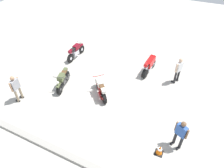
{
  "coord_description": "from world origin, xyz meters",
  "views": [
    {
      "loc": [
        -3.72,
        7.86,
        8.03
      ],
      "look_at": [
        -0.02,
        0.1,
        0.75
      ],
      "focal_mm": 31.46,
      "sensor_mm": 36.0,
      "label": 1
    }
  ],
  "objects_px": {
    "traffic_cone": "(160,150)",
    "motorcycle_maroon_cruiser": "(76,51)",
    "person_in_white_shirt": "(179,69)",
    "motorcycle_cream_vintage": "(101,88)",
    "motorcycle_red_sportbike": "(149,65)",
    "person_in_blue_shirt": "(180,133)",
    "person_in_gray_shirt": "(16,87)",
    "motorcycle_olive_vintage": "(63,80)"
  },
  "relations": [
    {
      "from": "motorcycle_red_sportbike",
      "to": "person_in_blue_shirt",
      "type": "relative_size",
      "value": 1.19
    },
    {
      "from": "motorcycle_red_sportbike",
      "to": "motorcycle_cream_vintage",
      "type": "height_order",
      "value": "motorcycle_red_sportbike"
    },
    {
      "from": "motorcycle_red_sportbike",
      "to": "motorcycle_cream_vintage",
      "type": "relative_size",
      "value": 1.29
    },
    {
      "from": "person_in_gray_shirt",
      "to": "traffic_cone",
      "type": "bearing_deg",
      "value": 175.21
    },
    {
      "from": "motorcycle_maroon_cruiser",
      "to": "motorcycle_cream_vintage",
      "type": "relative_size",
      "value": 1.38
    },
    {
      "from": "person_in_blue_shirt",
      "to": "motorcycle_olive_vintage",
      "type": "bearing_deg",
      "value": -73.22
    },
    {
      "from": "traffic_cone",
      "to": "motorcycle_red_sportbike",
      "type": "bearing_deg",
      "value": -68.24
    },
    {
      "from": "motorcycle_olive_vintage",
      "to": "motorcycle_red_sportbike",
      "type": "bearing_deg",
      "value": 113.37
    },
    {
      "from": "person_in_white_shirt",
      "to": "motorcycle_cream_vintage",
      "type": "bearing_deg",
      "value": 63.42
    },
    {
      "from": "motorcycle_cream_vintage",
      "to": "person_in_gray_shirt",
      "type": "height_order",
      "value": "person_in_gray_shirt"
    },
    {
      "from": "motorcycle_red_sportbike",
      "to": "person_in_white_shirt",
      "type": "height_order",
      "value": "person_in_white_shirt"
    },
    {
      "from": "motorcycle_red_sportbike",
      "to": "person_in_gray_shirt",
      "type": "xyz_separation_m",
      "value": [
        5.87,
        5.74,
        0.37
      ]
    },
    {
      "from": "motorcycle_olive_vintage",
      "to": "person_in_white_shirt",
      "type": "height_order",
      "value": "person_in_white_shirt"
    },
    {
      "from": "motorcycle_maroon_cruiser",
      "to": "person_in_gray_shirt",
      "type": "relative_size",
      "value": 1.24
    },
    {
      "from": "motorcycle_cream_vintage",
      "to": "traffic_cone",
      "type": "distance_m",
      "value": 4.71
    },
    {
      "from": "traffic_cone",
      "to": "motorcycle_maroon_cruiser",
      "type": "bearing_deg",
      "value": -33.35
    },
    {
      "from": "motorcycle_cream_vintage",
      "to": "person_in_white_shirt",
      "type": "xyz_separation_m",
      "value": [
        -3.74,
        -3.12,
        0.53
      ]
    },
    {
      "from": "person_in_gray_shirt",
      "to": "traffic_cone",
      "type": "relative_size",
      "value": 3.19
    },
    {
      "from": "motorcycle_red_sportbike",
      "to": "traffic_cone",
      "type": "distance_m",
      "value": 6.08
    },
    {
      "from": "motorcycle_red_sportbike",
      "to": "traffic_cone",
      "type": "relative_size",
      "value": 3.7
    },
    {
      "from": "motorcycle_maroon_cruiser",
      "to": "person_in_gray_shirt",
      "type": "distance_m",
      "value": 5.23
    },
    {
      "from": "motorcycle_maroon_cruiser",
      "to": "motorcycle_olive_vintage",
      "type": "xyz_separation_m",
      "value": [
        -1.14,
        3.11,
        -0.03
      ]
    },
    {
      "from": "motorcycle_olive_vintage",
      "to": "person_in_white_shirt",
      "type": "xyz_separation_m",
      "value": [
        -6.21,
        -3.41,
        0.53
      ]
    },
    {
      "from": "traffic_cone",
      "to": "motorcycle_olive_vintage",
      "type": "bearing_deg",
      "value": -16.69
    },
    {
      "from": "person_in_gray_shirt",
      "to": "person_in_blue_shirt",
      "type": "bearing_deg",
      "value": 179.97
    },
    {
      "from": "motorcycle_maroon_cruiser",
      "to": "motorcycle_red_sportbike",
      "type": "relative_size",
      "value": 1.07
    },
    {
      "from": "motorcycle_maroon_cruiser",
      "to": "person_in_blue_shirt",
      "type": "bearing_deg",
      "value": -116.84
    },
    {
      "from": "motorcycle_red_sportbike",
      "to": "traffic_cone",
      "type": "xyz_separation_m",
      "value": [
        -2.25,
        5.64,
        -0.33
      ]
    },
    {
      "from": "motorcycle_red_sportbike",
      "to": "person_in_gray_shirt",
      "type": "distance_m",
      "value": 8.22
    },
    {
      "from": "person_in_blue_shirt",
      "to": "traffic_cone",
      "type": "bearing_deg",
      "value": -13.08
    },
    {
      "from": "motorcycle_maroon_cruiser",
      "to": "motorcycle_red_sportbike",
      "type": "height_order",
      "value": "motorcycle_red_sportbike"
    },
    {
      "from": "person_in_blue_shirt",
      "to": "person_in_gray_shirt",
      "type": "bearing_deg",
      "value": -57.93
    },
    {
      "from": "motorcycle_maroon_cruiser",
      "to": "motorcycle_olive_vintage",
      "type": "relative_size",
      "value": 1.09
    },
    {
      "from": "motorcycle_cream_vintage",
      "to": "person_in_gray_shirt",
      "type": "bearing_deg",
      "value": 76.88
    },
    {
      "from": "person_in_gray_shirt",
      "to": "traffic_cone",
      "type": "xyz_separation_m",
      "value": [
        -8.12,
        -0.11,
        -0.71
      ]
    },
    {
      "from": "person_in_white_shirt",
      "to": "motorcycle_olive_vintage",
      "type": "bearing_deg",
      "value": 52.42
    },
    {
      "from": "person_in_gray_shirt",
      "to": "person_in_white_shirt",
      "type": "distance_m",
      "value": 9.5
    },
    {
      "from": "motorcycle_cream_vintage",
      "to": "person_in_gray_shirt",
      "type": "distance_m",
      "value": 4.68
    },
    {
      "from": "motorcycle_cream_vintage",
      "to": "person_in_gray_shirt",
      "type": "relative_size",
      "value": 0.9
    },
    {
      "from": "motorcycle_olive_vintage",
      "to": "person_in_blue_shirt",
      "type": "height_order",
      "value": "person_in_blue_shirt"
    },
    {
      "from": "person_in_blue_shirt",
      "to": "motorcycle_maroon_cruiser",
      "type": "bearing_deg",
      "value": -91.01
    },
    {
      "from": "motorcycle_red_sportbike",
      "to": "person_in_blue_shirt",
      "type": "xyz_separation_m",
      "value": [
        -2.86,
        4.9,
        0.34
      ]
    }
  ]
}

